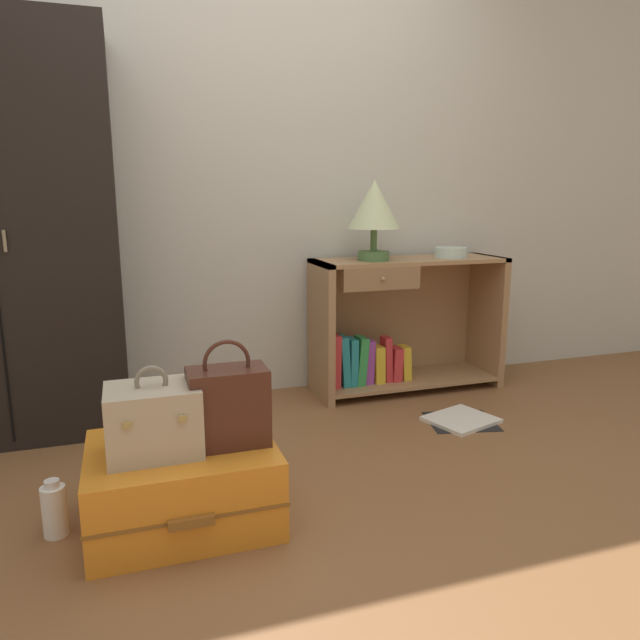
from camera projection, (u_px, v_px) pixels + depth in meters
The scene contains 11 objects.
ground_plane at pixel (324, 523), 2.04m from camera, with size 9.00×9.00×0.00m, color brown.
back_wall at pixel (234, 159), 3.16m from camera, with size 6.40×0.10×2.60m, color beige.
wardrobe at pixel (2, 237), 2.62m from camera, with size 0.99×0.47×1.85m.
bookshelf at pixel (398, 327), 3.40m from camera, with size 1.09×0.39×0.76m.
table_lamp at pixel (374, 208), 3.16m from camera, with size 0.28×0.28×0.43m.
bowl at pixel (451, 253), 3.36m from camera, with size 0.19×0.19×0.06m, color silver.
suitcase_large at pixel (183, 484), 2.03m from camera, with size 0.63×0.52×0.28m.
train_case at pixel (154, 420), 1.92m from camera, with size 0.30×0.24×0.30m.
handbag at pixel (228, 405), 1.99m from camera, with size 0.26×0.16×0.37m.
bottle at pixel (54, 510), 1.95m from camera, with size 0.08×0.08×0.20m.
open_book_on_floor at pixel (461, 420), 2.95m from camera, with size 0.38×0.35×0.02m.
Camera 1 is at (-0.60, -1.75, 1.11)m, focal length 33.15 mm.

